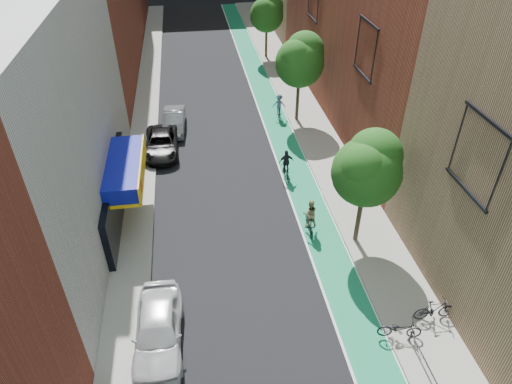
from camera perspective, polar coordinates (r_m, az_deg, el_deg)
name	(u,v)px	position (r m, az deg, el deg)	size (l,w,h in m)	color
bike_lane	(271,111)	(37.38, 1.95, 10.13)	(2.00, 68.00, 0.01)	#157B4C
sidewalk_left	(145,118)	(37.00, -13.67, 8.93)	(2.00, 68.00, 0.15)	gray
sidewalk_right	(302,108)	(37.85, 5.74, 10.43)	(3.00, 68.00, 0.15)	gray
building_left_white	(11,127)	(24.99, -28.33, 7.12)	(8.00, 20.00, 12.00)	silver
tree_near	(368,167)	(22.14, 13.83, 3.03)	(3.40, 3.36, 6.42)	#332619
tree_mid	(300,59)	(34.02, 5.58, 16.24)	(3.55, 3.53, 6.74)	#332619
tree_far	(267,12)	(47.24, 1.39, 21.55)	(3.30, 3.25, 6.21)	#332619
parked_car_white	(158,330)	(19.87, -12.15, -16.49)	(1.96, 4.88, 1.66)	silver
parked_car_black	(162,143)	(32.01, -11.72, 5.97)	(2.26, 4.89, 1.36)	black
parked_car_silver	(174,121)	(34.74, -10.20, 8.73)	(1.50, 4.29, 1.41)	gray
cyclist_lane_near	(310,219)	(24.60, 6.73, -3.37)	(0.81, 1.78, 1.99)	black
cyclist_lane_mid	(286,168)	(28.69, 3.81, 3.07)	(0.97, 1.55, 1.96)	black
cyclist_lane_far	(279,107)	(35.96, 2.90, 10.52)	(1.11, 1.63, 1.92)	black
parked_bike_mid	(435,310)	(21.68, 21.44, -13.51)	(0.53, 1.86, 1.12)	black
parked_bike_far	(400,329)	(20.62, 17.53, -16.01)	(0.64, 1.83, 0.96)	black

